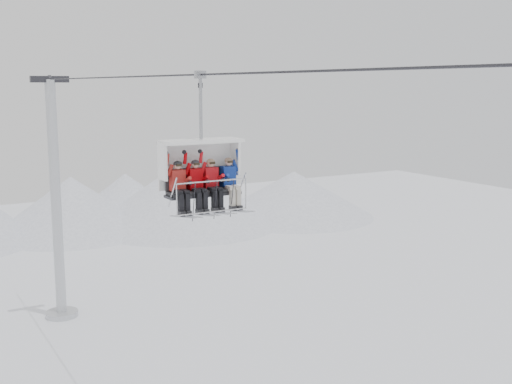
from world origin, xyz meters
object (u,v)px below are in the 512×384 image
chairlift_carrier (200,166)px  skier_far_left (179,185)px  lift_tower_right (57,217)px  skier_far_right (230,181)px  skier_center_right (212,182)px  skier_center_left (197,184)px

chairlift_carrier → skier_far_left: bearing=-159.0°
lift_tower_right → skier_far_left: size_ratio=7.99×
lift_tower_right → skier_far_right: (0.84, -19.02, 4.43)m
lift_tower_right → skier_center_right: 19.53m
skier_center_right → skier_center_left: bearing=180.0°
skier_center_right → skier_far_right: 0.59m
skier_far_right → lift_tower_right: bearing=92.5°
lift_tower_right → skier_center_left: bearing=-90.7°
lift_tower_right → skier_center_left: lift_tower_right is taller
skier_far_left → skier_far_right: 1.63m
lift_tower_right → skier_far_right: lift_tower_right is taller
skier_center_left → skier_center_right: (0.50, 0.00, 0.00)m
skier_center_right → chairlift_carrier: bearing=129.7°
skier_far_left → skier_center_left: bearing=0.0°
skier_center_left → skier_far_left: bearing=180.0°
chairlift_carrier → skier_center_left: chairlift_carrier is taller
skier_far_right → skier_center_left: bearing=180.0°
chairlift_carrier → skier_far_left: chairlift_carrier is taller
skier_far_left → skier_center_left: (0.55, 0.00, 0.00)m
lift_tower_right → chairlift_carrier: 19.35m
chairlift_carrier → skier_center_left: 0.61m
lift_tower_right → chairlift_carrier: bearing=-90.0°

